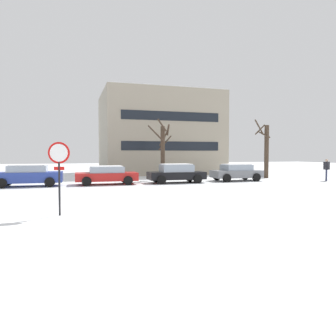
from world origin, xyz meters
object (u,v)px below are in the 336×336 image
Objects in this scene: parked_car_red at (107,175)px; pedestrian_crossing at (327,168)px; stop_sign at (59,164)px; parked_car_gray at (236,172)px; parked_car_black at (176,173)px; parked_car_blue at (28,175)px.

parked_car_red is 2.47× the size of pedestrian_crossing.
parked_car_red is at bearing 173.05° from pedestrian_crossing.
parked_car_red is at bearing 75.97° from stop_sign.
parked_car_gray is at bearing 40.23° from stop_sign.
parked_car_red is 1.09× the size of parked_car_gray.
parked_car_gray is at bearing 2.39° from parked_car_black.
parked_car_black is (10.33, -0.31, -0.02)m from parked_car_blue.
stop_sign is 11.47m from parked_car_blue.
stop_sign reaches higher than parked_car_black.
parked_car_blue is at bearing 102.15° from stop_sign.
parked_car_blue is 22.53m from pedestrian_crossing.
stop_sign reaches higher than parked_car_blue.
stop_sign is 13.48m from parked_car_black.
parked_car_black reaches higher than parked_car_gray.
pedestrian_crossing is (12.09, -1.91, 0.30)m from parked_car_black.
stop_sign is 11.44m from parked_car_red.
stop_sign is at bearing -104.03° from parked_car_red.
parked_car_red is (5.16, -0.11, -0.06)m from parked_car_blue.
parked_car_gray is (15.49, -0.09, -0.05)m from parked_car_blue.
stop_sign is 17.18m from parked_car_gray.
stop_sign is 0.59× the size of parked_car_blue.
pedestrian_crossing is at bearing 24.07° from stop_sign.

